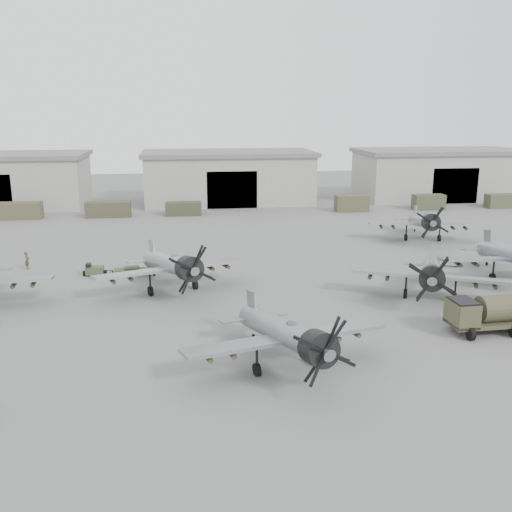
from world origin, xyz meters
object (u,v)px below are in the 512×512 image
(aircraft_near_1, at_px, (288,335))
(aircraft_mid_2, at_px, (431,273))
(aircraft_far_1, at_px, (424,222))
(aircraft_mid_1, at_px, (173,265))
(ground_crew, at_px, (27,260))
(fuel_tanker, at_px, (496,311))
(tug_trailer, at_px, (109,270))

(aircraft_near_1, height_order, aircraft_mid_2, aircraft_mid_2)
(aircraft_near_1, height_order, aircraft_far_1, aircraft_far_1)
(aircraft_mid_1, relative_size, ground_crew, 7.56)
(aircraft_mid_1, xyz_separation_m, fuel_tanker, (23.03, -12.22, -0.90))
(fuel_tanker, bearing_deg, ground_crew, 147.67)
(aircraft_far_1, bearing_deg, tug_trailer, -151.80)
(tug_trailer, bearing_deg, aircraft_mid_1, -46.10)
(aircraft_mid_2, height_order, fuel_tanker, aircraft_mid_2)
(aircraft_far_1, bearing_deg, ground_crew, -158.56)
(aircraft_mid_1, distance_m, ground_crew, 17.62)
(aircraft_mid_1, xyz_separation_m, tug_trailer, (-6.29, 6.45, -2.02))
(tug_trailer, bearing_deg, fuel_tanker, -32.87)
(aircraft_mid_2, height_order, tug_trailer, aircraft_mid_2)
(fuel_tanker, height_order, ground_crew, fuel_tanker)
(tug_trailer, bearing_deg, aircraft_far_1, 15.02)
(aircraft_near_1, bearing_deg, ground_crew, 114.81)
(ground_crew, bearing_deg, aircraft_mid_1, -123.29)
(aircraft_mid_2, bearing_deg, ground_crew, -177.88)
(aircraft_far_1, relative_size, ground_crew, 7.42)
(aircraft_mid_1, height_order, tug_trailer, aircraft_mid_1)
(aircraft_far_1, bearing_deg, aircraft_near_1, -112.07)
(aircraft_mid_1, distance_m, aircraft_mid_2, 21.91)
(aircraft_mid_1, distance_m, aircraft_far_1, 34.20)
(aircraft_near_1, bearing_deg, aircraft_mid_2, 24.03)
(aircraft_near_1, bearing_deg, aircraft_mid_1, 98.20)
(aircraft_mid_1, bearing_deg, tug_trailer, 114.74)
(aircraft_far_1, bearing_deg, fuel_tanker, -90.84)
(aircraft_near_1, xyz_separation_m, fuel_tanker, (16.01, 4.30, -0.78))
(fuel_tanker, relative_size, tug_trailer, 1.18)
(aircraft_mid_2, bearing_deg, aircraft_far_1, 92.27)
(aircraft_mid_2, height_order, ground_crew, aircraft_mid_2)
(aircraft_mid_2, bearing_deg, aircraft_mid_1, -168.91)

